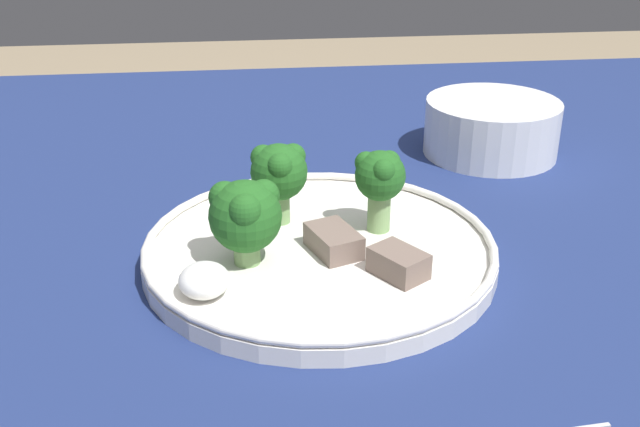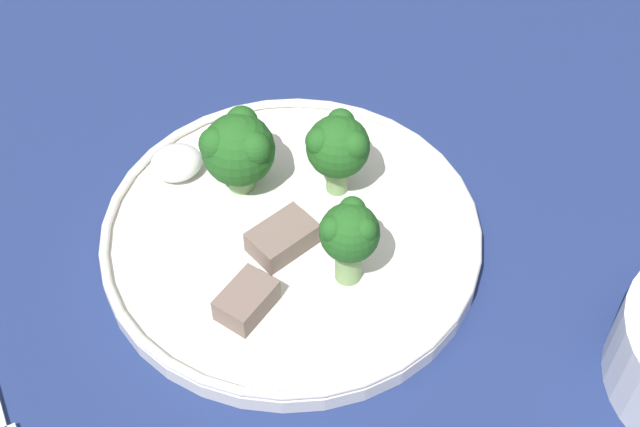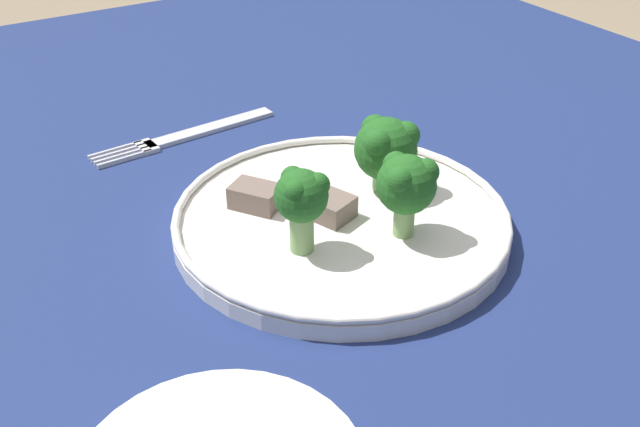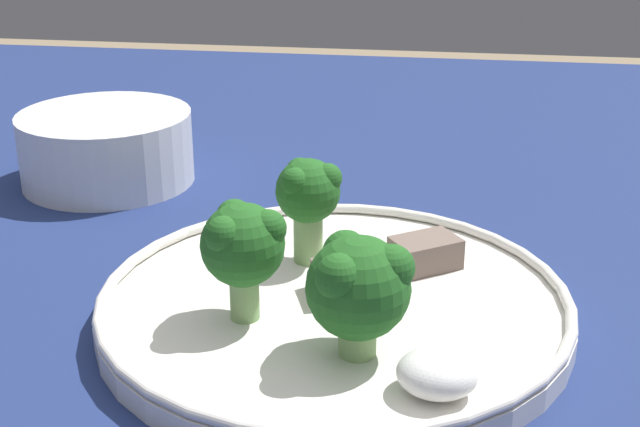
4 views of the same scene
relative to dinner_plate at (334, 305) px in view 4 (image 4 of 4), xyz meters
The scene contains 9 objects.
table 0.12m from the dinner_plate, 49.37° to the left, with size 1.14×1.15×0.72m.
dinner_plate is the anchor object (origin of this frame).
cream_bowl 0.26m from the dinner_plate, 136.15° to the left, with size 0.12×0.12×0.05m.
broccoli_floret_near_rim_left 0.06m from the dinner_plate, 71.25° to the right, with size 0.05×0.05×0.06m.
broccoli_floret_center_left 0.07m from the dinner_plate, 114.80° to the left, with size 0.04×0.04×0.06m.
broccoli_floret_back_left 0.06m from the dinner_plate, 149.28° to the right, with size 0.04×0.04×0.06m.
meat_slice_front_slice 0.02m from the dinner_plate, 44.04° to the left, with size 0.05×0.04×0.02m.
meat_slice_middle_slice 0.06m from the dinner_plate, 47.98° to the left, with size 0.04×0.04×0.02m.
sauce_dollop 0.09m from the dinner_plate, 55.03° to the right, with size 0.03×0.03×0.02m.
Camera 4 is at (0.01, -0.45, 0.95)m, focal length 50.00 mm.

